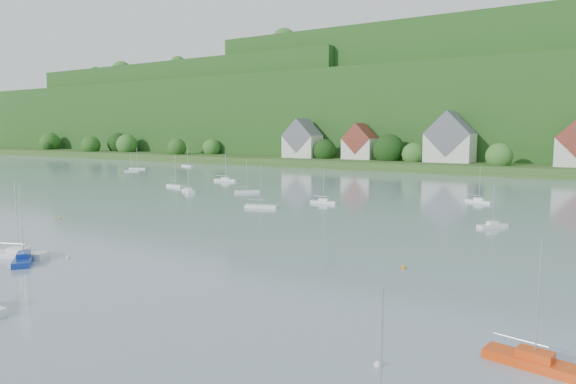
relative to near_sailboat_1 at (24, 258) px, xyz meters
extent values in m
cube|color=#28511E|center=(-1.58, 166.02, 1.06)|extent=(600.00, 60.00, 3.00)
cube|color=#1B4516|center=(-1.58, 241.02, 19.56)|extent=(620.00, 160.00, 40.00)
cube|color=#1B4516|center=(-151.58, 226.02, 23.56)|extent=(200.00, 120.00, 52.00)
cube|color=#1B4516|center=(8.42, 236.02, 27.56)|extent=(240.00, 130.00, 60.00)
sphere|color=#296726|center=(-163.81, 153.03, 6.19)|extent=(11.19, 11.19, 11.19)
sphere|color=#296726|center=(-109.66, 157.51, 5.35)|extent=(8.61, 8.61, 8.61)
sphere|color=#234E17|center=(-121.35, 146.50, 5.49)|extent=(9.03, 9.03, 9.03)
sphere|color=#296726|center=(-8.38, 149.90, 5.22)|extent=(8.19, 8.19, 8.19)
sphere|color=#296726|center=(-53.55, 152.09, 4.66)|extent=(6.49, 6.49, 6.49)
sphere|color=#234E17|center=(-231.25, 153.05, 6.44)|extent=(11.94, 11.94, 11.94)
sphere|color=#296726|center=(21.40, 145.96, 5.39)|extent=(8.73, 8.73, 8.73)
sphere|color=black|center=(-45.46, 151.89, 5.58)|extent=(9.32, 9.32, 9.32)
sphere|color=black|center=(-172.04, 159.37, 5.64)|extent=(9.50, 9.50, 9.50)
sphere|color=black|center=(-176.20, 157.89, 6.43)|extent=(11.91, 11.91, 11.91)
sphere|color=#234E17|center=(-183.60, 145.83, 5.78)|extent=(9.91, 9.91, 9.91)
sphere|color=black|center=(-228.68, 150.22, 4.56)|extent=(6.16, 6.16, 6.16)
sphere|color=black|center=(-18.58, 152.38, 6.43)|extent=(11.92, 11.92, 11.92)
sphere|color=#296726|center=(-121.30, 194.57, 51.40)|extent=(10.52, 10.52, 10.52)
sphere|color=#296726|center=(-224.60, 202.37, 51.96)|extent=(13.75, 13.75, 13.75)
sphere|color=#234E17|center=(-85.86, 229.17, 51.36)|extent=(10.29, 10.29, 10.29)
sphere|color=black|center=(-191.94, 224.04, 51.36)|extent=(10.31, 10.31, 10.31)
sphere|color=black|center=(-176.77, 199.38, 50.98)|extent=(8.14, 8.14, 8.14)
sphere|color=#296726|center=(-179.15, 228.61, 50.81)|extent=(7.15, 7.15, 7.15)
sphere|color=black|center=(-245.26, 224.05, 51.60)|extent=(11.66, 11.66, 11.66)
sphere|color=black|center=(-69.75, 217.41, 50.81)|extent=(7.18, 7.18, 7.18)
sphere|color=#296726|center=(-159.56, 187.71, 51.11)|extent=(8.89, 8.89, 8.89)
sphere|color=#234E17|center=(-236.10, 191.02, 50.91)|extent=(7.77, 7.77, 7.77)
sphere|color=black|center=(-194.90, 219.97, 51.30)|extent=(9.97, 9.97, 9.97)
sphere|color=#296726|center=(-41.51, 208.20, 58.99)|extent=(8.18, 8.18, 8.18)
sphere|color=#234E17|center=(-0.47, 245.67, 59.78)|extent=(12.73, 12.73, 12.73)
sphere|color=#296726|center=(-48.73, 240.32, 58.79)|extent=(7.07, 7.07, 7.07)
sphere|color=black|center=(-5.05, 209.33, 58.99)|extent=(8.21, 8.21, 8.21)
sphere|color=#296726|center=(-24.40, 233.12, 59.70)|extent=(12.24, 12.24, 12.24)
sphere|color=#296726|center=(-97.08, 201.92, 59.94)|extent=(13.65, 13.65, 13.65)
sphere|color=#234E17|center=(-41.56, 228.16, 41.66)|extent=(12.01, 12.01, 12.01)
sphere|color=black|center=(-5.29, 238.23, 42.31)|extent=(15.72, 15.72, 15.72)
sphere|color=#234E17|center=(9.30, 233.95, 41.40)|extent=(10.54, 10.54, 10.54)
sphere|color=#234E17|center=(-194.89, 264.64, 40.99)|extent=(8.18, 8.18, 8.18)
sphere|color=black|center=(-177.49, 255.61, 41.08)|extent=(8.74, 8.74, 8.74)
sphere|color=black|center=(-193.35, 234.53, 42.25)|extent=(15.38, 15.38, 15.38)
cube|color=beige|center=(-56.58, 153.02, 7.06)|extent=(14.00, 10.00, 9.00)
cube|color=slate|center=(-56.58, 153.02, 11.56)|extent=(14.00, 10.40, 14.00)
cube|color=beige|center=(-31.58, 155.02, 6.56)|extent=(12.00, 9.00, 8.00)
cube|color=brown|center=(-31.58, 155.02, 10.56)|extent=(12.00, 9.36, 12.00)
cube|color=beige|center=(3.42, 154.02, 7.56)|extent=(16.00, 11.00, 10.00)
cube|color=slate|center=(3.42, 154.02, 12.56)|extent=(16.00, 11.44, 16.00)
cube|color=navy|center=(0.00, 0.00, -0.13)|extent=(6.01, 5.11, 0.62)
cube|color=navy|center=(0.00, 0.00, 0.43)|extent=(2.47, 2.28, 0.50)
cylinder|color=silver|center=(0.00, 0.00, 4.06)|extent=(0.10, 0.10, 7.76)
cylinder|color=silver|center=(-0.74, 0.56, 1.08)|extent=(2.78, 2.11, 0.08)
cube|color=white|center=(-2.50, 0.92, -0.12)|extent=(6.71, 4.15, 0.65)
cube|color=white|center=(-2.50, 0.92, 0.46)|extent=(2.59, 2.04, 0.50)
cylinder|color=silver|center=(-2.50, 0.92, 4.27)|extent=(0.10, 0.10, 8.13)
cylinder|color=silver|center=(-3.40, 0.55, 1.11)|extent=(3.34, 1.43, 0.08)
cube|color=#DD3D0B|center=(49.91, 2.27, -0.15)|extent=(6.01, 2.62, 0.58)
cube|color=#DD3D0B|center=(49.91, 2.27, 0.39)|extent=(2.20, 1.48, 0.50)
cylinder|color=silver|center=(49.91, 2.27, 3.77)|extent=(0.10, 0.10, 7.27)
cylinder|color=silver|center=(49.06, 2.42, 1.04)|extent=(3.16, 0.64, 0.08)
sphere|color=white|center=(2.47, 3.62, -0.44)|extent=(0.44, 0.44, 0.44)
sphere|color=orange|center=(35.50, 19.52, -0.44)|extent=(0.47, 0.47, 0.47)
sphere|color=orange|center=(-21.51, 18.69, -0.44)|extent=(0.41, 0.41, 0.41)
sphere|color=white|center=(41.94, -2.71, -0.44)|extent=(0.46, 0.46, 0.46)
cube|color=white|center=(-1.17, 45.75, -0.15)|extent=(6.15, 3.51, 0.59)
cylinder|color=silver|center=(-1.17, 45.75, 3.86)|extent=(0.10, 0.10, 7.42)
cylinder|color=silver|center=(-2.01, 45.46, 1.05)|extent=(3.11, 1.14, 0.08)
cube|color=white|center=(-38.46, 81.04, -0.12)|extent=(6.70, 3.37, 0.65)
cube|color=white|center=(-38.46, 81.04, 0.45)|extent=(2.50, 1.79, 0.50)
cylinder|color=silver|center=(-38.46, 81.04, 4.23)|extent=(0.10, 0.10, 8.06)
cylinder|color=silver|center=(-39.39, 80.80, 1.10)|extent=(3.45, 0.97, 0.08)
cube|color=white|center=(-87.94, 90.32, -0.21)|extent=(4.24, 4.33, 0.47)
cylinder|color=silver|center=(-87.94, 90.32, 2.99)|extent=(0.10, 0.10, 5.92)
cylinder|color=silver|center=(-88.44, 89.81, 0.93)|extent=(1.86, 1.93, 0.08)
cube|color=white|center=(38.60, 48.27, -0.21)|extent=(3.92, 4.50, 0.47)
cube|color=white|center=(38.60, 48.27, 0.27)|extent=(1.74, 1.86, 0.50)
cylinder|color=silver|center=(38.60, 48.27, 2.96)|extent=(0.10, 0.10, 5.86)
cylinder|color=silver|center=(38.17, 47.71, 0.92)|extent=(1.65, 2.08, 0.08)
cube|color=white|center=(-17.30, 62.85, -0.17)|extent=(5.06, 5.05, 0.56)
cylinder|color=silver|center=(-17.30, 62.85, 3.60)|extent=(0.10, 0.10, 6.98)
cylinder|color=silver|center=(-17.90, 62.26, 1.01)|extent=(2.23, 2.22, 0.08)
cube|color=white|center=(5.75, 56.94, -0.19)|extent=(5.27, 2.08, 0.51)
cube|color=white|center=(5.75, 56.94, 0.32)|extent=(1.91, 1.23, 0.50)
cylinder|color=silver|center=(5.75, 56.94, 3.27)|extent=(0.10, 0.10, 6.41)
cylinder|color=silver|center=(4.99, 56.84, 0.97)|extent=(2.81, 0.44, 0.08)
cube|color=white|center=(-94.13, 98.52, -0.15)|extent=(5.94, 4.45, 0.59)
cylinder|color=silver|center=(-94.13, 98.52, 3.85)|extent=(0.10, 0.10, 7.40)
cylinder|color=silver|center=(-94.90, 98.06, 1.05)|extent=(2.84, 1.73, 0.08)
cube|color=white|center=(-39.35, 62.61, -0.14)|extent=(6.33, 2.89, 0.61)
cylinder|color=silver|center=(-39.35, 62.61, 3.99)|extent=(0.10, 0.10, 7.64)
cylinder|color=silver|center=(-40.25, 62.80, 1.07)|extent=(3.31, 0.74, 0.08)
cube|color=white|center=(-29.32, 56.49, -0.15)|extent=(5.84, 4.47, 0.59)
cube|color=white|center=(-29.32, 56.49, 0.39)|extent=(2.35, 2.05, 0.50)
cylinder|color=silver|center=(-29.32, 56.49, 3.80)|extent=(0.10, 0.10, 7.32)
cylinder|color=silver|center=(-30.07, 56.95, 1.04)|extent=(2.78, 1.76, 0.08)
cube|color=white|center=(31.04, 74.16, -0.19)|extent=(5.38, 2.88, 0.52)
cube|color=white|center=(31.04, 74.16, 0.32)|extent=(2.03, 1.49, 0.50)
cylinder|color=silver|center=(31.04, 74.16, 3.32)|extent=(0.10, 0.10, 6.48)
cylinder|color=silver|center=(30.30, 74.38, 0.97)|extent=(2.76, 0.90, 0.08)
cube|color=white|center=(-88.62, 118.95, -0.13)|extent=(6.55, 3.09, 0.63)
cylinder|color=silver|center=(-88.62, 118.95, 4.14)|extent=(0.10, 0.10, 7.90)
cylinder|color=silver|center=(-89.55, 119.15, 1.09)|extent=(3.41, 0.83, 0.08)
camera|label=1|loc=(53.28, -30.58, 13.71)|focal=32.21mm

